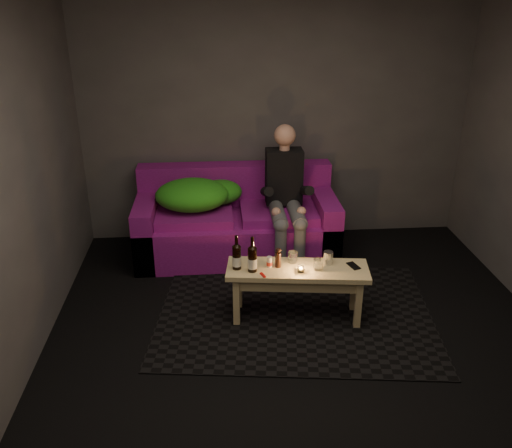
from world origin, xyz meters
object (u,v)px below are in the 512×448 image
at_px(beer_bottle_a, 237,257).
at_px(beer_bottle_b, 252,259).
at_px(sofa, 236,224).
at_px(coffee_table, 297,277).
at_px(steel_cup, 328,258).
at_px(person, 286,193).

xyz_separation_m(beer_bottle_a, beer_bottle_b, (0.12, -0.05, 0.00)).
relative_size(sofa, coffee_table, 1.69).
height_order(beer_bottle_a, steel_cup, beer_bottle_a).
bearing_deg(person, beer_bottle_b, -109.91).
bearing_deg(person, beer_bottle_a, -116.20).
distance_m(sofa, person, 0.63).
bearing_deg(coffee_table, sofa, 109.17).
xyz_separation_m(person, beer_bottle_b, (-0.41, -1.12, -0.11)).
relative_size(person, coffee_table, 1.13).
distance_m(beer_bottle_a, beer_bottle_b, 0.13).
xyz_separation_m(person, steel_cup, (0.22, -1.05, -0.17)).
relative_size(sofa, steel_cup, 18.44).
distance_m(sofa, beer_bottle_b, 1.32).
bearing_deg(beer_bottle_a, steel_cup, 1.83).
height_order(person, coffee_table, person).
bearing_deg(sofa, person, -18.72).
xyz_separation_m(coffee_table, beer_bottle_a, (-0.49, 0.03, 0.19)).
relative_size(coffee_table, beer_bottle_a, 4.07).
bearing_deg(sofa, steel_cup, -60.20).
xyz_separation_m(person, beer_bottle_a, (-0.53, -1.07, -0.12)).
relative_size(person, beer_bottle_a, 4.60).
relative_size(sofa, beer_bottle_b, 6.71).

